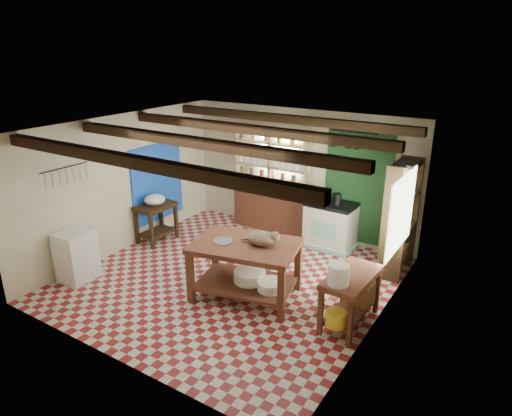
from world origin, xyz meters
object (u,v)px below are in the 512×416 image
Objects in this scene: stove at (331,225)px; prep_table at (157,223)px; cat at (262,238)px; right_counter at (350,299)px; work_table at (245,270)px; white_cabinet at (77,255)px.

stove is 1.19× the size of prep_table.
cat is at bearing -92.51° from stove.
right_counter is (1.30, -2.28, -0.07)m from stove.
work_table is 2.92m from white_cabinet.
cat is at bearing 11.31° from work_table.
right_counter is at bearing 11.90° from white_cabinet.
stove reaches higher than prep_table.
right_counter is (4.40, 1.24, -0.05)m from white_cabinet.
prep_table is at bearing 150.73° from work_table.
prep_table is at bearing 173.93° from right_counter.
right_counter is (1.68, 0.16, -0.07)m from work_table.
white_cabinet is 0.80× the size of right_counter.
prep_table is 4.43m from right_counter.
work_table is 3.46× the size of cat.
cat is (0.23, 0.10, 0.56)m from work_table.
right_counter is (4.38, -0.65, -0.00)m from prep_table.
work_table is at bearing -14.08° from prep_table.
cat is at bearing 17.92° from white_cabinet.
prep_table is (-3.08, -1.63, -0.06)m from stove.
stove is 2.41m from cat.
stove is 2.63m from right_counter.
white_cabinet reaches higher than prep_table.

